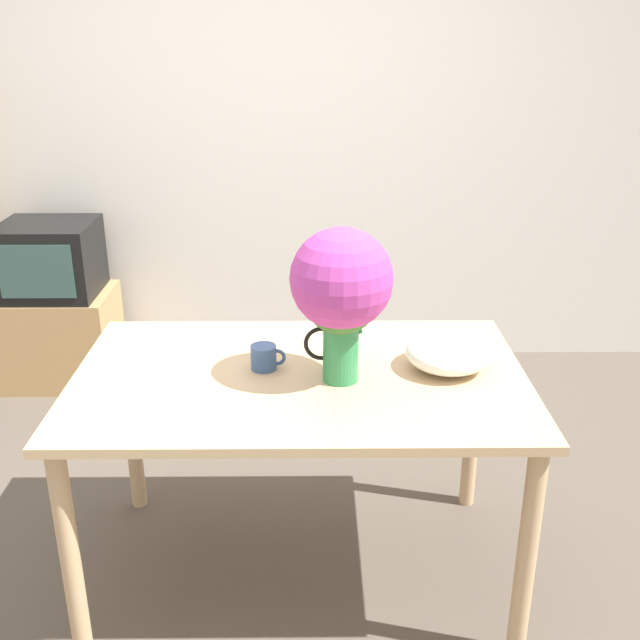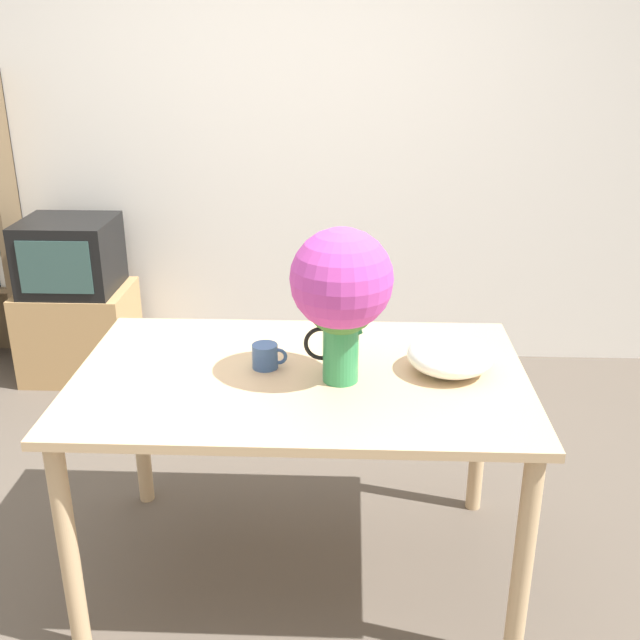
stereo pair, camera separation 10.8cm
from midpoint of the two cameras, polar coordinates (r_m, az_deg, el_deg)
The scene contains 8 objects.
ground_plane at distance 2.92m, azimuth -5.22°, elevation -17.92°, with size 12.00×12.00×0.00m, color brown.
wall_back at distance 4.20m, azimuth -2.46°, elevation 14.05°, with size 8.00×0.05×2.60m.
table at distance 2.50m, azimuth -0.22°, elevation -6.12°, with size 1.48×0.93×0.79m.
flower_vase at distance 2.29m, azimuth 2.99°, elevation 2.39°, with size 0.32×0.32×0.50m.
coffee_mug at distance 2.48m, azimuth -2.90°, elevation -2.78°, with size 0.12×0.09×0.08m.
white_bowl at distance 2.49m, azimuth 11.10°, elevation -2.66°, with size 0.28×0.28×0.12m.
tv_stand at distance 4.37m, azimuth -17.16°, elevation -0.88°, with size 0.59×0.46×0.51m.
tv_set at distance 4.22m, azimuth -17.84°, elevation 4.72°, with size 0.48×0.45×0.39m.
Camera 2 is at (0.40, -2.23, 1.86)m, focal length 42.00 mm.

